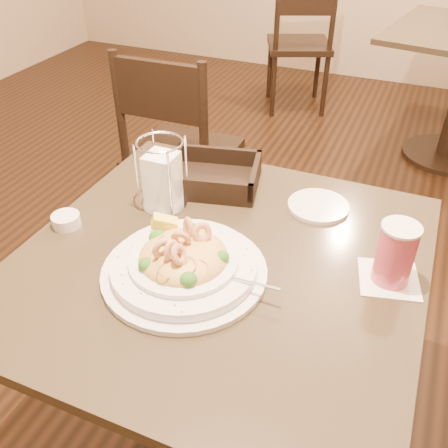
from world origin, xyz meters
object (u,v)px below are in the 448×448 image
at_px(bread_basket, 214,177).
at_px(napkin_caddy, 163,179).
at_px(pasta_bowl, 184,262).
at_px(drink_glass, 395,254).
at_px(dining_chair_near, 178,149).
at_px(main_table, 221,329).
at_px(dining_chair_far, 300,40).
at_px(side_plate, 318,206).
at_px(butter_ramekin, 66,220).

distance_m(bread_basket, napkin_caddy, 0.17).
xyz_separation_m(pasta_bowl, drink_glass, (0.42, 0.16, 0.04)).
height_order(dining_chair_near, bread_basket, dining_chair_near).
relative_size(main_table, drink_glass, 5.93).
bearing_deg(drink_glass, bread_basket, 157.37).
relative_size(dining_chair_far, side_plate, 5.83).
distance_m(side_plate, butter_ramekin, 0.64).
bearing_deg(dining_chair_near, side_plate, 139.97).
bearing_deg(pasta_bowl, dining_chair_near, 118.67).
distance_m(dining_chair_near, pasta_bowl, 1.13).
xyz_separation_m(dining_chair_near, bread_basket, (0.43, -0.59, 0.28)).
bearing_deg(napkin_caddy, butter_ramekin, -135.96).
bearing_deg(pasta_bowl, napkin_caddy, 127.26).
relative_size(side_plate, butter_ramekin, 2.29).
bearing_deg(dining_chair_near, napkin_caddy, 114.54).
bearing_deg(butter_ramekin, side_plate, 30.11).
xyz_separation_m(dining_chair_far, butter_ramekin, (0.14, -2.67, 0.27)).
bearing_deg(bread_basket, dining_chair_far, 99.55).
distance_m(pasta_bowl, drink_glass, 0.45).
bearing_deg(drink_glass, dining_chair_near, 139.55).
distance_m(drink_glass, butter_ramekin, 0.77).
relative_size(bread_basket, side_plate, 1.77).
distance_m(dining_chair_near, butter_ramekin, 0.96).
relative_size(dining_chair_near, dining_chair_far, 1.00).
height_order(pasta_bowl, drink_glass, drink_glass).
distance_m(napkin_caddy, butter_ramekin, 0.26).
relative_size(dining_chair_near, pasta_bowl, 2.31).
relative_size(dining_chair_far, pasta_bowl, 2.31).
xyz_separation_m(main_table, dining_chair_near, (-0.57, 0.87, -0.02)).
bearing_deg(bread_basket, drink_glass, -22.63).
distance_m(pasta_bowl, butter_ramekin, 0.35).
bearing_deg(dining_chair_far, napkin_caddy, 74.65).
bearing_deg(main_table, side_plate, 61.54).
bearing_deg(main_table, dining_chair_far, 101.55).
xyz_separation_m(main_table, napkin_caddy, (-0.22, 0.14, 0.32)).
distance_m(dining_chair_far, pasta_bowl, 2.78).
relative_size(dining_chair_near, drink_glass, 6.13).
bearing_deg(butter_ramekin, dining_chair_near, 100.79).
height_order(dining_chair_near, drink_glass, dining_chair_near).
bearing_deg(pasta_bowl, dining_chair_far, 100.18).
bearing_deg(dining_chair_near, butter_ramekin, 99.61).
relative_size(dining_chair_far, butter_ramekin, 13.37).
height_order(bread_basket, butter_ramekin, bread_basket).
xyz_separation_m(napkin_caddy, side_plate, (0.37, 0.15, -0.08)).
relative_size(dining_chair_far, napkin_caddy, 4.93).
height_order(pasta_bowl, side_plate, pasta_bowl).
distance_m(main_table, napkin_caddy, 0.41).
distance_m(dining_chair_near, side_plate, 0.97).
height_order(dining_chair_far, butter_ramekin, dining_chair_far).
bearing_deg(drink_glass, pasta_bowl, -159.33).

